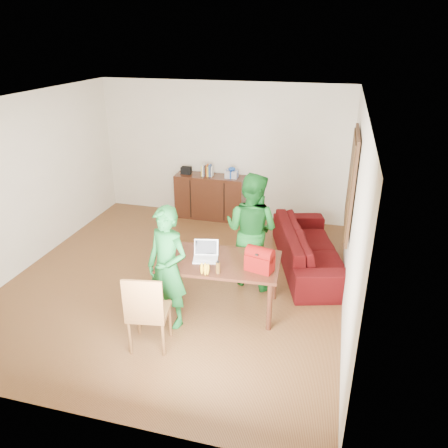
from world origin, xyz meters
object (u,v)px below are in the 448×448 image
(bottle, at_px, (218,267))
(red_bag, at_px, (260,261))
(table, at_px, (220,266))
(sofa, at_px, (310,248))
(person_near, at_px, (168,268))
(person_far, at_px, (251,230))
(chair, at_px, (150,325))
(laptop, at_px, (205,257))

(bottle, xyz_separation_m, red_bag, (0.49, 0.20, 0.04))
(red_bag, bearing_deg, table, -177.62)
(bottle, relative_size, sofa, 0.07)
(bottle, relative_size, red_bag, 0.49)
(person_near, bearing_deg, person_far, 75.60)
(table, relative_size, red_bag, 4.72)
(sofa, bearing_deg, chair, 129.10)
(sofa, bearing_deg, table, 127.40)
(table, xyz_separation_m, red_bag, (0.55, -0.12, 0.22))
(person_near, height_order, sofa, person_near)
(person_near, distance_m, laptop, 0.58)
(table, distance_m, red_bag, 0.61)
(table, height_order, laptop, laptop)
(person_far, relative_size, sofa, 0.75)
(laptop, height_order, sofa, laptop)
(laptop, bearing_deg, chair, -126.03)
(red_bag, bearing_deg, sofa, 85.64)
(person_far, relative_size, bottle, 10.31)
(person_far, xyz_separation_m, bottle, (-0.20, -1.11, -0.05))
(chair, height_order, bottle, chair)
(person_near, relative_size, laptop, 4.46)
(bottle, bearing_deg, table, 100.35)
(person_far, distance_m, red_bag, 0.95)
(laptop, height_order, red_bag, red_bag)
(red_bag, relative_size, sofa, 0.15)
(chair, xyz_separation_m, person_far, (0.88, 1.78, 0.57))
(person_far, bearing_deg, person_near, 73.53)
(table, bearing_deg, chair, -125.40)
(person_near, bearing_deg, table, 59.57)
(bottle, height_order, sofa, bottle)
(table, height_order, red_bag, red_bag)
(chair, height_order, laptop, chair)
(table, height_order, chair, chair)
(person_near, bearing_deg, laptop, 69.47)
(chair, relative_size, red_bag, 2.97)
(chair, height_order, person_near, person_near)
(table, relative_size, sofa, 0.71)
(bottle, bearing_deg, person_near, -164.70)
(laptop, distance_m, sofa, 2.07)
(laptop, bearing_deg, person_far, 48.93)
(chair, bearing_deg, red_bag, 27.43)
(chair, bearing_deg, person_far, 54.33)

